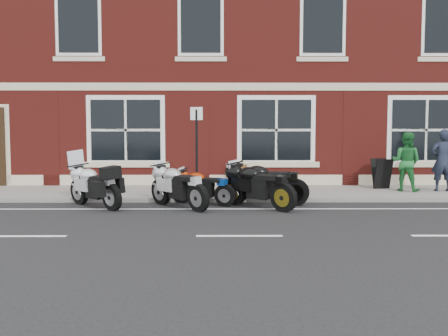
{
  "coord_description": "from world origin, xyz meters",
  "views": [
    {
      "loc": [
        -0.34,
        -12.1,
        1.94
      ],
      "look_at": [
        -0.26,
        1.6,
        0.92
      ],
      "focal_mm": 40.0,
      "sensor_mm": 36.0,
      "label": 1
    }
  ],
  "objects_px": {
    "moto_sport_red": "(202,186)",
    "moto_sport_silver": "(179,185)",
    "parking_sign": "(197,145)",
    "moto_sport_black": "(257,184)",
    "moto_naked_black": "(264,182)",
    "a_board_sign": "(382,173)",
    "barrel_planter": "(238,175)",
    "pedestrian_left": "(443,160)",
    "moto_touring_silver": "(94,184)",
    "pedestrian_right": "(406,162)"
  },
  "relations": [
    {
      "from": "moto_sport_red",
      "to": "moto_sport_silver",
      "type": "distance_m",
      "value": 0.81
    },
    {
      "from": "parking_sign",
      "to": "moto_sport_black",
      "type": "bearing_deg",
      "value": -19.75
    },
    {
      "from": "moto_sport_black",
      "to": "moto_sport_silver",
      "type": "relative_size",
      "value": 1.0
    },
    {
      "from": "moto_naked_black",
      "to": "a_board_sign",
      "type": "xyz_separation_m",
      "value": [
        3.95,
        2.58,
        0.0
      ]
    },
    {
      "from": "moto_sport_silver",
      "to": "barrel_planter",
      "type": "bearing_deg",
      "value": 26.03
    },
    {
      "from": "moto_sport_silver",
      "to": "barrel_planter",
      "type": "xyz_separation_m",
      "value": [
        1.62,
        3.91,
        -0.1
      ]
    },
    {
      "from": "pedestrian_left",
      "to": "moto_touring_silver",
      "type": "bearing_deg",
      "value": 17.68
    },
    {
      "from": "moto_sport_black",
      "to": "moto_sport_silver",
      "type": "bearing_deg",
      "value": 132.23
    },
    {
      "from": "moto_sport_red",
      "to": "moto_sport_silver",
      "type": "xyz_separation_m",
      "value": [
        -0.57,
        -0.56,
        0.09
      ]
    },
    {
      "from": "moto_touring_silver",
      "to": "a_board_sign",
      "type": "relative_size",
      "value": 1.75
    },
    {
      "from": "moto_sport_silver",
      "to": "barrel_planter",
      "type": "relative_size",
      "value": 2.48
    },
    {
      "from": "a_board_sign",
      "to": "pedestrian_right",
      "type": "bearing_deg",
      "value": -67.35
    },
    {
      "from": "moto_sport_black",
      "to": "pedestrian_left",
      "type": "xyz_separation_m",
      "value": [
        5.79,
        2.54,
        0.46
      ]
    },
    {
      "from": "moto_sport_red",
      "to": "a_board_sign",
      "type": "height_order",
      "value": "a_board_sign"
    },
    {
      "from": "moto_sport_red",
      "to": "moto_sport_silver",
      "type": "bearing_deg",
      "value": 163.23
    },
    {
      "from": "pedestrian_right",
      "to": "parking_sign",
      "type": "distance_m",
      "value": 6.44
    },
    {
      "from": "moto_sport_silver",
      "to": "pedestrian_right",
      "type": "bearing_deg",
      "value": -20.79
    },
    {
      "from": "moto_touring_silver",
      "to": "parking_sign",
      "type": "distance_m",
      "value": 2.91
    },
    {
      "from": "pedestrian_left",
      "to": "barrel_planter",
      "type": "height_order",
      "value": "pedestrian_left"
    },
    {
      "from": "moto_naked_black",
      "to": "parking_sign",
      "type": "distance_m",
      "value": 2.11
    },
    {
      "from": "moto_sport_red",
      "to": "pedestrian_right",
      "type": "distance_m",
      "value": 6.43
    },
    {
      "from": "moto_sport_black",
      "to": "moto_sport_silver",
      "type": "height_order",
      "value": "moto_sport_black"
    },
    {
      "from": "moto_naked_black",
      "to": "barrel_planter",
      "type": "relative_size",
      "value": 3.15
    },
    {
      "from": "moto_touring_silver",
      "to": "pedestrian_right",
      "type": "height_order",
      "value": "pedestrian_right"
    },
    {
      "from": "moto_sport_red",
      "to": "a_board_sign",
      "type": "relative_size",
      "value": 1.82
    },
    {
      "from": "moto_sport_silver",
      "to": "parking_sign",
      "type": "height_order",
      "value": "parking_sign"
    },
    {
      "from": "pedestrian_right",
      "to": "parking_sign",
      "type": "relative_size",
      "value": 0.72
    },
    {
      "from": "moto_sport_red",
      "to": "moto_sport_black",
      "type": "bearing_deg",
      "value": -85.14
    },
    {
      "from": "moto_sport_red",
      "to": "pedestrian_left",
      "type": "height_order",
      "value": "pedestrian_left"
    },
    {
      "from": "pedestrian_right",
      "to": "barrel_planter",
      "type": "height_order",
      "value": "pedestrian_right"
    },
    {
      "from": "moto_touring_silver",
      "to": "moto_naked_black",
      "type": "relative_size",
      "value": 0.74
    },
    {
      "from": "pedestrian_left",
      "to": "a_board_sign",
      "type": "height_order",
      "value": "pedestrian_left"
    },
    {
      "from": "moto_sport_silver",
      "to": "moto_sport_black",
      "type": "bearing_deg",
      "value": -42.93
    },
    {
      "from": "pedestrian_left",
      "to": "parking_sign",
      "type": "bearing_deg",
      "value": 14.66
    },
    {
      "from": "a_board_sign",
      "to": "barrel_planter",
      "type": "bearing_deg",
      "value": 156.44
    },
    {
      "from": "moto_sport_black",
      "to": "barrel_planter",
      "type": "relative_size",
      "value": 2.48
    },
    {
      "from": "moto_sport_silver",
      "to": "pedestrian_left",
      "type": "distance_m",
      "value": 8.17
    },
    {
      "from": "moto_sport_silver",
      "to": "pedestrian_right",
      "type": "relative_size",
      "value": 1.0
    },
    {
      "from": "pedestrian_right",
      "to": "parking_sign",
      "type": "bearing_deg",
      "value": 49.32
    },
    {
      "from": "moto_sport_black",
      "to": "pedestrian_left",
      "type": "relative_size",
      "value": 0.95
    },
    {
      "from": "moto_sport_black",
      "to": "barrel_planter",
      "type": "xyz_separation_m",
      "value": [
        -0.35,
        3.96,
        -0.12
      ]
    },
    {
      "from": "moto_touring_silver",
      "to": "parking_sign",
      "type": "height_order",
      "value": "parking_sign"
    },
    {
      "from": "moto_sport_red",
      "to": "moto_naked_black",
      "type": "xyz_separation_m",
      "value": [
        1.63,
        0.06,
        0.1
      ]
    },
    {
      "from": "moto_naked_black",
      "to": "pedestrian_right",
      "type": "distance_m",
      "value": 4.87
    },
    {
      "from": "moto_sport_black",
      "to": "barrel_planter",
      "type": "distance_m",
      "value": 3.98
    },
    {
      "from": "moto_sport_silver",
      "to": "moto_sport_red",
      "type": "bearing_deg",
      "value": 3.18
    },
    {
      "from": "moto_sport_red",
      "to": "parking_sign",
      "type": "bearing_deg",
      "value": 44.68
    },
    {
      "from": "pedestrian_left",
      "to": "parking_sign",
      "type": "relative_size",
      "value": 0.76
    },
    {
      "from": "moto_touring_silver",
      "to": "parking_sign",
      "type": "relative_size",
      "value": 0.67
    },
    {
      "from": "moto_touring_silver",
      "to": "pedestrian_right",
      "type": "relative_size",
      "value": 0.94
    }
  ]
}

